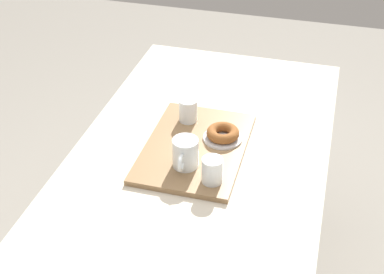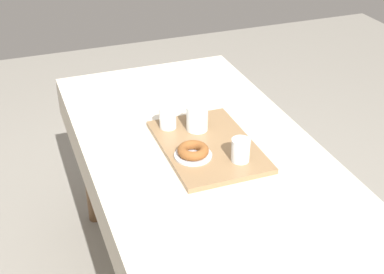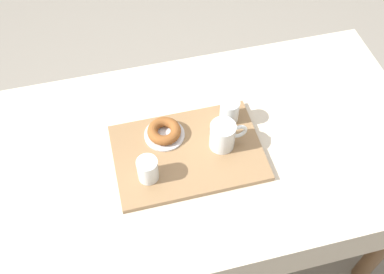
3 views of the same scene
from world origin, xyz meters
name	(u,v)px [view 3 (image 3 of 3)]	position (x,y,z in m)	size (l,w,h in m)	color
ground_plane	(196,243)	(0.00, 0.00, 0.00)	(6.00, 6.00, 0.00)	gray
dining_table	(197,166)	(0.00, 0.00, 0.65)	(1.49, 0.81, 0.75)	beige
serving_tray	(188,153)	(0.04, 0.02, 0.76)	(0.46, 0.32, 0.02)	olive
tea_mug_left	(223,136)	(-0.08, 0.02, 0.82)	(0.12, 0.08, 0.09)	white
water_glass_near	(229,112)	(-0.13, -0.08, 0.81)	(0.06, 0.06, 0.08)	white
water_glass_far	(148,170)	(0.17, 0.08, 0.81)	(0.06, 0.06, 0.08)	white
donut_plate_left	(164,135)	(0.09, -0.06, 0.78)	(0.13, 0.13, 0.01)	silver
sugar_donut_left	(164,131)	(0.09, -0.06, 0.80)	(0.11, 0.11, 0.03)	brown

